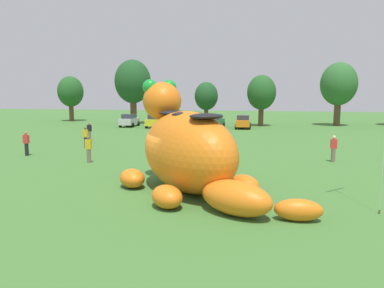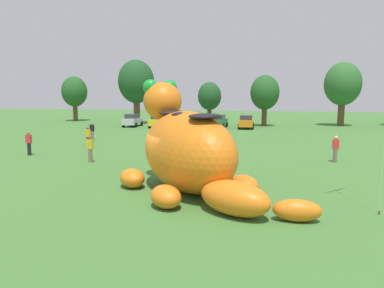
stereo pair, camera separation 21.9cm
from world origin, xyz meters
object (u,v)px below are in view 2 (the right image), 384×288
Objects in this scene: spectator_by_cars at (335,149)px; spectator_wandering at (90,149)px; car_white at (187,121)px; car_green at (219,121)px; car_yellow at (159,121)px; spectator_mid_field at (88,137)px; giant_inflatable_creature at (188,150)px; car_silver at (133,120)px; spectator_far_side at (29,143)px; spectator_near_inflatable at (92,132)px; car_orange at (246,122)px.

spectator_by_cars and spectator_wandering have the same top height.
car_white is 4.12m from car_green.
spectator_mid_field is at bearing -90.73° from car_yellow.
giant_inflatable_creature is at bearing -132.00° from spectator_by_cars.
spectator_wandering is at bearing -74.49° from car_silver.
giant_inflatable_creature is at bearing -27.60° from spectator_far_side.
spectator_near_inflatable is at bearing 117.01° from spectator_wandering.
car_yellow is 2.40× the size of spectator_wandering.
car_orange reaches higher than spectator_wandering.
spectator_wandering is (3.28, -5.82, 0.00)m from spectator_mid_field.
giant_inflatable_creature reaches higher than car_silver.
car_silver reaches higher than spectator_far_side.
spectator_wandering is (5.11, -10.03, 0.00)m from spectator_near_inflatable.
spectator_by_cars is at bearing -56.18° from car_white.
car_silver is 0.99× the size of car_green.
car_yellow is 22.90m from spectator_far_side.
spectator_by_cars is (20.39, -6.77, 0.00)m from spectator_near_inflatable.
spectator_far_side is at bearing 152.40° from giant_inflatable_creature.
giant_inflatable_creature reaches higher than car_orange.
spectator_by_cars and spectator_far_side have the same top height.
giant_inflatable_creature is 30.90m from car_green.
car_silver is at bearing -178.15° from car_white.
giant_inflatable_creature is 5.20× the size of spectator_by_cars.
giant_inflatable_creature is 19.93m from spectator_near_inflatable.
spectator_by_cars is at bearing -18.38° from spectator_near_inflatable.
car_orange is at bearing 48.24° from spectator_near_inflatable.
spectator_mid_field and spectator_by_cars have the same top height.
giant_inflatable_creature reaches higher than spectator_wandering.
car_yellow is 11.43m from car_orange.
car_silver is 30.93m from spectator_by_cars.
spectator_near_inflatable is at bearing 113.55° from spectator_mid_field.
car_silver and car_white have the same top height.
car_white is 7.70m from car_orange.
giant_inflatable_creature is at bearing -84.81° from car_green.
car_orange reaches higher than spectator_near_inflatable.
car_white is 2.44× the size of spectator_mid_field.
spectator_near_inflatable is at bearing -98.26° from car_yellow.
spectator_near_inflatable is 1.00× the size of spectator_wandering.
spectator_by_cars is (6.91, -21.87, -0.01)m from car_orange.
car_yellow is 3.78m from car_white.
spectator_wandering is (-15.28, -3.26, 0.00)m from spectator_by_cars.
spectator_wandering is at bearing -91.52° from car_white.
car_white and car_orange have the same top height.
car_green is at bearing 8.30° from car_yellow.
spectator_mid_field is 1.00× the size of spectator_wandering.
spectator_by_cars is (18.32, -21.05, -0.01)m from car_yellow.
car_green is at bearing 3.07° from car_silver.
car_orange is 2.41× the size of spectator_mid_field.
spectator_mid_field is (1.84, -4.21, 0.00)m from spectator_near_inflatable.
spectator_wandering is at bearing -100.61° from car_green.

